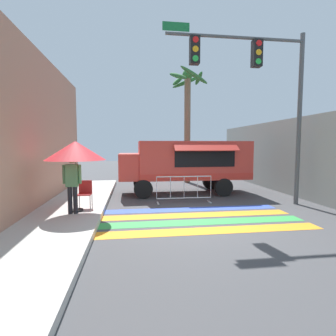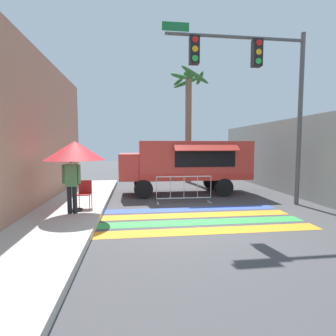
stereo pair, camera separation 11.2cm
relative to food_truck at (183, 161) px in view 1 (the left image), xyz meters
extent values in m
plane|color=#424244|center=(-0.56, -4.29, -1.45)|extent=(60.00, 60.00, 0.00)
cube|color=#B7B5AD|center=(-5.40, -4.29, -1.37)|extent=(4.40, 16.00, 0.17)
cube|color=tan|center=(-5.43, -4.29, 1.21)|extent=(0.25, 16.00, 5.33)
cube|color=gray|center=(4.63, -1.29, 0.22)|extent=(0.20, 16.00, 3.34)
cube|color=orange|center=(-0.56, -5.27, -1.45)|extent=(6.40, 0.56, 0.01)
cube|color=green|center=(-0.56, -4.51, -1.45)|extent=(6.40, 0.56, 0.01)
cube|color=orange|center=(-0.56, -3.75, -1.45)|extent=(6.40, 0.56, 0.01)
cube|color=#334FB2|center=(-0.56, -2.99, -1.45)|extent=(6.40, 0.56, 0.01)
cube|color=#D13D33|center=(0.44, 0.01, 0.07)|extent=(4.84, 2.03, 1.66)
cube|color=#D13D33|center=(-1.98, 0.01, -0.19)|extent=(1.71, 1.87, 1.12)
cube|color=#1E232D|center=(-2.79, 0.01, 0.09)|extent=(0.06, 1.63, 0.42)
cube|color=black|center=(0.73, -1.03, 0.20)|extent=(2.56, 0.03, 0.75)
cube|color=red|center=(0.73, -1.23, 0.65)|extent=(2.66, 0.43, 0.31)
cube|color=red|center=(0.44, -1.02, -0.57)|extent=(4.84, 0.01, 0.24)
cylinder|color=black|center=(-1.84, -0.93, -1.06)|extent=(0.78, 0.22, 0.78)
cylinder|color=black|center=(-1.84, 0.94, -1.06)|extent=(0.78, 0.22, 0.78)
cylinder|color=black|center=(1.58, -0.93, -1.06)|extent=(0.78, 0.22, 0.78)
cylinder|color=black|center=(1.58, 0.94, -1.06)|extent=(0.78, 0.22, 0.78)
cylinder|color=#515456|center=(3.73, -2.73, 1.60)|extent=(0.16, 0.16, 6.11)
cylinder|color=#515456|center=(1.29, -2.73, 4.38)|extent=(4.88, 0.11, 0.11)
cube|color=black|center=(2.02, -2.76, 3.87)|extent=(0.32, 0.28, 0.90)
cylinder|color=red|center=(2.02, -2.90, 4.17)|extent=(0.20, 0.02, 0.20)
cylinder|color=#F2A519|center=(2.02, -2.90, 3.87)|extent=(0.20, 0.02, 0.20)
cylinder|color=green|center=(2.02, -2.90, 3.57)|extent=(0.20, 0.02, 0.20)
cube|color=black|center=(-0.18, -2.76, 3.87)|extent=(0.32, 0.28, 0.90)
cylinder|color=red|center=(-0.18, -2.90, 4.17)|extent=(0.20, 0.02, 0.20)
cylinder|color=#F2A519|center=(-0.18, -2.90, 3.87)|extent=(0.20, 0.02, 0.20)
cylinder|color=green|center=(-0.18, -2.90, 3.57)|extent=(0.20, 0.02, 0.20)
cube|color=#197238|center=(-0.81, -2.75, 4.60)|extent=(0.90, 0.02, 0.28)
cylinder|color=black|center=(-3.97, -3.41, -1.25)|extent=(0.36, 0.36, 0.06)
cylinder|color=#B2B2B7|center=(-3.97, -3.41, -0.21)|extent=(0.04, 0.04, 2.14)
cone|color=red|center=(-3.97, -3.41, 0.57)|extent=(1.77, 1.77, 0.58)
cylinder|color=#4C4C51|center=(-4.00, -3.24, -1.07)|extent=(0.02, 0.02, 0.43)
cylinder|color=#4C4C51|center=(-3.60, -3.24, -1.07)|extent=(0.02, 0.02, 0.43)
cylinder|color=#4C4C51|center=(-4.00, -2.84, -1.07)|extent=(0.02, 0.02, 0.43)
cylinder|color=#4C4C51|center=(-3.60, -2.84, -1.07)|extent=(0.02, 0.02, 0.43)
cube|color=#B22626|center=(-3.80, -3.04, -0.84)|extent=(0.42, 0.42, 0.03)
cube|color=#B22626|center=(-3.80, -2.84, -0.62)|extent=(0.42, 0.03, 0.41)
cylinder|color=black|center=(-4.10, -3.69, -0.88)|extent=(0.13, 0.13, 0.81)
cylinder|color=black|center=(-3.95, -3.69, -0.88)|extent=(0.13, 0.13, 0.81)
cube|color=#598C59|center=(-4.02, -3.69, -0.15)|extent=(0.34, 0.20, 0.65)
cylinder|color=#598C59|center=(-4.24, -3.69, -0.12)|extent=(0.09, 0.09, 0.55)
cylinder|color=#598C59|center=(-3.80, -3.69, -0.12)|extent=(0.09, 0.09, 0.55)
sphere|color=tan|center=(-4.02, -3.69, 0.32)|extent=(0.23, 0.23, 0.23)
cylinder|color=#B7BABF|center=(-0.35, -1.98, -0.45)|extent=(2.08, 0.04, 0.04)
cylinder|color=#B7BABF|center=(-0.35, -1.98, -1.27)|extent=(2.08, 0.04, 0.04)
cylinder|color=#B7BABF|center=(-1.39, -1.98, -0.86)|extent=(0.02, 0.02, 0.82)
cylinder|color=#B7BABF|center=(-0.87, -1.98, -0.86)|extent=(0.02, 0.02, 0.82)
cylinder|color=#B7BABF|center=(-0.35, -1.98, -0.86)|extent=(0.02, 0.02, 0.82)
cylinder|color=#B7BABF|center=(0.17, -1.98, -0.86)|extent=(0.02, 0.02, 0.82)
cylinder|color=#B7BABF|center=(0.69, -1.98, -0.86)|extent=(0.02, 0.02, 0.82)
cube|color=#B7BABF|center=(-1.34, -1.98, -1.44)|extent=(0.06, 0.44, 0.03)
cube|color=#B7BABF|center=(0.64, -1.98, -1.44)|extent=(0.06, 0.44, 0.03)
cylinder|color=#7A664C|center=(0.94, 3.53, 1.58)|extent=(0.36, 0.36, 6.07)
sphere|color=#2D6B33|center=(0.94, 3.53, 4.77)|extent=(0.60, 0.60, 0.60)
ellipsoid|color=#2D6B33|center=(1.60, 3.55, 4.58)|extent=(0.27, 1.33, 0.65)
ellipsoid|color=#2D6B33|center=(1.05, 4.43, 4.56)|extent=(1.78, 0.46, 0.88)
ellipsoid|color=#2D6B33|center=(0.44, 3.95, 4.50)|extent=(0.97, 1.10, 0.87)
ellipsoid|color=#2D6B33|center=(0.30, 3.14, 4.57)|extent=(0.99, 1.39, 0.75)
ellipsoid|color=#2D6B33|center=(1.11, 2.66, 4.53)|extent=(1.73, 0.57, 1.01)
camera|label=1|loc=(-2.30, -11.56, 0.71)|focal=28.00mm
camera|label=2|loc=(-2.19, -11.58, 0.71)|focal=28.00mm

